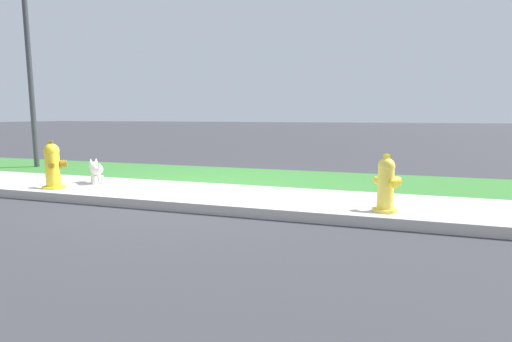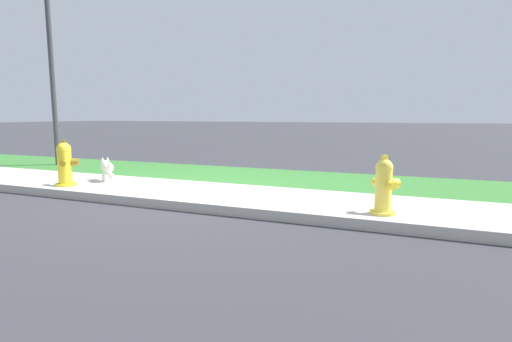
{
  "view_description": "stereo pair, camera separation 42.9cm",
  "coord_description": "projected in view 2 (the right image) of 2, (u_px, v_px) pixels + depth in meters",
  "views": [
    {
      "loc": [
        2.75,
        -5.26,
        1.17
      ],
      "look_at": [
        1.07,
        -0.08,
        0.4
      ],
      "focal_mm": 28.0,
      "sensor_mm": 36.0,
      "label": 1
    },
    {
      "loc": [
        3.16,
        -5.12,
        1.17
      ],
      "look_at": [
        1.07,
        -0.08,
        0.4
      ],
      "focal_mm": 28.0,
      "sensor_mm": 36.0,
      "label": 2
    }
  ],
  "objects": [
    {
      "name": "street_lamp",
      "position": [
        49.0,
        34.0,
        9.04
      ],
      "size": [
        0.32,
        0.32,
        4.5
      ],
      "color": "#3D3D42",
      "rests_on": "ground"
    },
    {
      "name": "sidewalk_pavement",
      "position": [
        193.0,
        192.0,
        6.04
      ],
      "size": [
        18.0,
        1.83,
        0.01
      ],
      "primitive_type": "cube",
      "color": "#BCB7AD",
      "rests_on": "ground"
    },
    {
      "name": "street_curb",
      "position": [
        152.0,
        202.0,
        5.12
      ],
      "size": [
        18.0,
        0.16,
        0.12
      ],
      "primitive_type": "cube",
      "color": "#BCB7AD",
      "rests_on": "ground"
    },
    {
      "name": "ground_plane",
      "position": [
        193.0,
        193.0,
        6.04
      ],
      "size": [
        120.0,
        120.0,
        0.0
      ],
      "primitive_type": "plane",
      "color": "#38383D"
    },
    {
      "name": "small_white_dog",
      "position": [
        107.0,
        168.0,
        7.04
      ],
      "size": [
        0.42,
        0.37,
        0.42
      ],
      "rotation": [
        0.0,
        0.0,
        2.49
      ],
      "color": "white",
      "rests_on": "ground"
    },
    {
      "name": "fire_hydrant_across_street",
      "position": [
        384.0,
        187.0,
        4.66
      ],
      "size": [
        0.34,
        0.34,
        0.71
      ],
      "rotation": [
        0.0,
        0.0,
        5.44
      ],
      "color": "yellow",
      "rests_on": "ground"
    },
    {
      "name": "fire_hydrant_mid_block",
      "position": [
        65.0,
        164.0,
        6.54
      ],
      "size": [
        0.37,
        0.36,
        0.77
      ],
      "rotation": [
        0.0,
        0.0,
        5.4
      ],
      "color": "yellow",
      "rests_on": "ground"
    },
    {
      "name": "grass_verge",
      "position": [
        245.0,
        175.0,
        7.81
      ],
      "size": [
        18.0,
        2.05,
        0.01
      ],
      "primitive_type": "cube",
      "color": "#387A33",
      "rests_on": "ground"
    }
  ]
}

